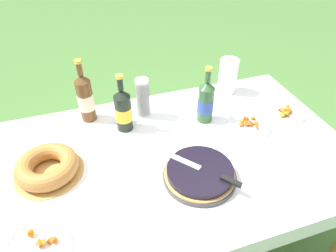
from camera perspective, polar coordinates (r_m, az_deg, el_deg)
name	(u,v)px	position (r m, az deg, el deg)	size (l,w,h in m)	color
ground_plane	(167,243)	(2.04, -0.27, -21.31)	(16.00, 16.00, 0.00)	#4C7A38
garden_table	(166,166)	(1.47, -0.35, -7.66)	(1.77, 1.03, 0.77)	#A87A47
tablecloth	(166,158)	(1.43, -0.36, -6.11)	(1.78, 1.04, 0.10)	white
berry_tart	(200,174)	(1.31, 6.06, -8.99)	(0.32, 0.32, 0.06)	#38383D
serving_knife	(206,171)	(1.28, 7.34, -8.43)	(0.26, 0.30, 0.01)	silver
bundt_cake	(47,167)	(1.42, -22.04, -7.22)	(0.30, 0.30, 0.08)	tan
cup_stack	(143,98)	(1.60, -4.80, 5.27)	(0.07, 0.07, 0.23)	white
cider_bottle_green	(206,102)	(1.57, 7.20, 4.63)	(0.08, 0.08, 0.32)	#2D562D
cider_bottle_amber	(85,98)	(1.62, -15.45, 5.17)	(0.08, 0.08, 0.35)	brown
juice_bottle_red	(123,110)	(1.52, -8.53, 3.05)	(0.09, 0.09, 0.31)	black
snack_plate_near	(37,250)	(1.21, -23.61, -20.75)	(0.24, 0.24, 0.05)	white
snack_plate_left	(249,125)	(1.63, 15.16, 0.22)	(0.23, 0.23, 0.05)	white
snack_plate_right	(285,112)	(1.78, 21.41, 2.49)	(0.22, 0.22, 0.06)	white
paper_towel_roll	(228,76)	(1.84, 11.34, 9.31)	(0.11, 0.11, 0.21)	white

